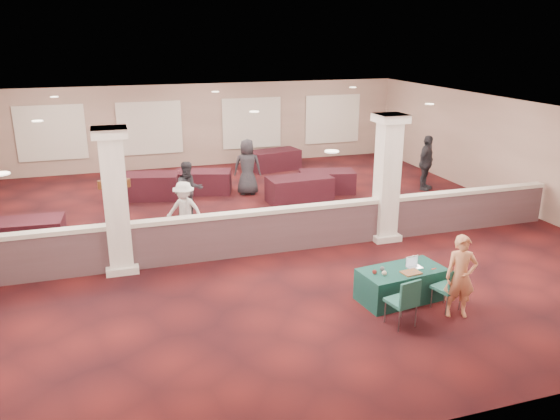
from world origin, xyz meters
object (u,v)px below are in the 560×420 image
object	(u,v)px
far_table_front_center	(299,189)
attendee_c	(426,163)
far_table_front_left	(23,235)
attendee_d	(247,167)
conf_chair_main	(451,285)
woman	(461,276)
attendee_b	(185,211)
near_table	(401,284)
conf_chair_side	(405,299)
far_table_back_center	(203,182)
far_table_back_right	(275,160)
attendee_a	(189,190)
far_table_front_right	(327,182)
far_table_back_left	(147,186)

from	to	relation	value
far_table_front_center	attendee_c	world-z (taller)	attendee_c
far_table_front_left	attendee_d	world-z (taller)	attendee_d
conf_chair_main	far_table_front_left	bearing A→B (deg)	129.51
woman	attendee_b	xyz separation A→B (m)	(-4.28, 5.51, -0.03)
near_table	attendee_d	bearing A→B (deg)	90.35
attendee_c	conf_chair_side	bearing A→B (deg)	-161.39
far_table_back_center	far_table_back_right	size ratio (longest dim) A/B	0.97
far_table_back_right	attendee_b	bearing A→B (deg)	-124.08
conf_chair_main	attendee_a	world-z (taller)	attendee_a
attendee_d	far_table_front_center	bearing A→B (deg)	150.75
woman	attendee_a	world-z (taller)	attendee_a
far_table_front_left	attendee_c	world-z (taller)	attendee_c
far_table_front_left	attendee_a	world-z (taller)	attendee_a
near_table	far_table_front_left	size ratio (longest dim) A/B	0.89
far_table_front_center	far_table_back_right	xyz separation A→B (m)	(0.50, 4.26, -0.02)
near_table	far_table_front_center	distance (m)	6.81
woman	far_table_front_center	world-z (taller)	woman
attendee_b	far_table_front_center	bearing A→B (deg)	59.40
far_table_front_center	attendee_c	size ratio (longest dim) A/B	1.07
near_table	far_table_front_right	size ratio (longest dim) A/B	0.94
far_table_front_left	far_table_front_right	world-z (taller)	far_table_front_left
far_table_back_center	attendee_a	size ratio (longest dim) A/B	1.10
far_table_back_left	attendee_b	distance (m)	4.08
conf_chair_main	far_table_back_center	world-z (taller)	conf_chair_main
far_table_back_center	far_table_back_left	bearing A→B (deg)	-176.96
conf_chair_main	woman	xyz separation A→B (m)	(0.05, -0.19, 0.26)
conf_chair_main	far_table_front_right	world-z (taller)	conf_chair_main
far_table_front_left	attendee_c	distance (m)	12.36
conf_chair_main	far_table_back_left	distance (m)	10.53
conf_chair_side	woman	size ratio (longest dim) A/B	0.59
near_table	far_table_back_right	distance (m)	11.09
near_table	far_table_front_left	xyz separation A→B (m)	(-7.45, 5.06, 0.06)
attendee_a	far_table_back_center	bearing A→B (deg)	65.85
attendee_b	attendee_c	bearing A→B (deg)	44.90
far_table_front_center	attendee_d	world-z (taller)	attendee_d
far_table_back_left	attendee_b	xyz separation A→B (m)	(0.64, -4.01, 0.37)
conf_chair_main	attendee_a	distance (m)	7.94
attendee_a	woman	bearing A→B (deg)	-67.35
near_table	far_table_front_left	world-z (taller)	far_table_front_left
far_table_back_left	attendee_a	distance (m)	2.64
conf_chair_side	attendee_b	xyz separation A→B (m)	(-3.11, 5.58, 0.21)
conf_chair_main	far_table_front_right	distance (m)	8.30
conf_chair_main	attendee_d	bearing A→B (deg)	85.85
conf_chair_main	far_table_back_left	size ratio (longest dim) A/B	0.46
near_table	attendee_c	distance (m)	8.37
attendee_a	attendee_d	distance (m)	2.88
far_table_front_right	attendee_a	bearing A→B (deg)	-164.43
near_table	attendee_c	size ratio (longest dim) A/B	0.91
near_table	attendee_a	xyz separation A→B (m)	(-3.23, 6.23, 0.50)
near_table	conf_chair_side	bearing A→B (deg)	-123.73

